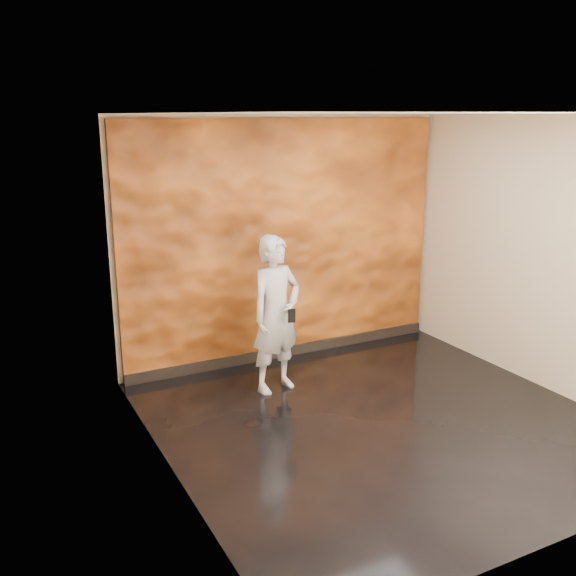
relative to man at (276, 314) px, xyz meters
name	(u,v)px	position (x,y,z in m)	size (l,w,h in m)	color
room	(387,277)	(0.54, -1.13, 0.58)	(4.02, 4.02, 2.81)	black
feature_wall	(286,242)	(0.54, 0.83, 0.56)	(3.90, 0.06, 2.75)	orange
baseboard	(288,351)	(0.54, 0.79, -0.76)	(3.90, 0.04, 0.12)	black
man	(276,314)	(0.00, 0.00, 0.00)	(0.60, 0.39, 1.64)	#999CA8
phone	(292,316)	(0.06, -0.24, 0.04)	(0.08, 0.02, 0.14)	black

